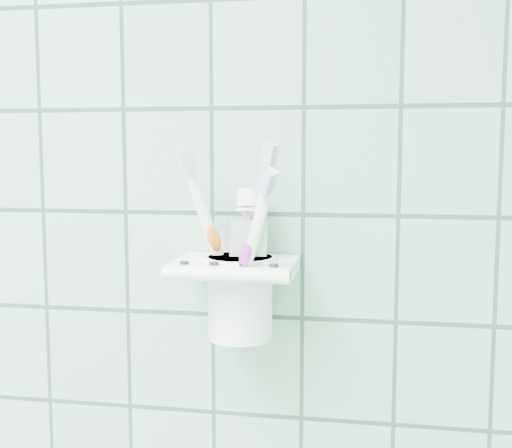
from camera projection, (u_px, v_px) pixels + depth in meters
holder_bracket at (236, 268)px, 0.66m from camera, size 0.12×0.10×0.04m
cup at (240, 293)px, 0.66m from camera, size 0.07×0.07×0.09m
toothbrush_pink at (241, 235)px, 0.67m from camera, size 0.06×0.03×0.19m
toothbrush_blue at (236, 235)px, 0.66m from camera, size 0.05×0.03×0.20m
toothbrush_orange at (226, 238)px, 0.65m from camera, size 0.06×0.07×0.19m
toothpaste_tube at (245, 250)px, 0.65m from camera, size 0.04×0.04×0.15m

